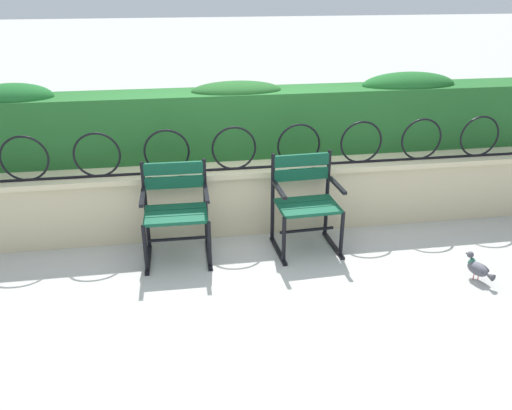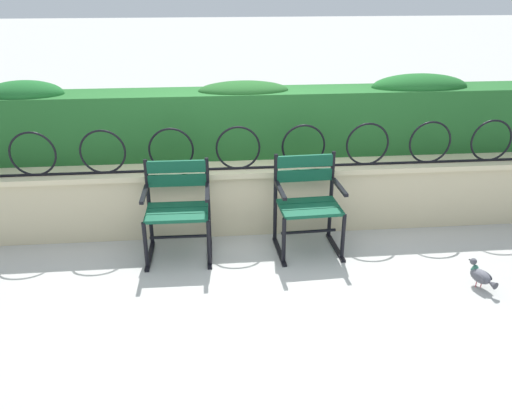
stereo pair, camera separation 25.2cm
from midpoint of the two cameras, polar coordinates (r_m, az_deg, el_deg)
ground_plane at (r=4.55m, az=-1.40°, el=-6.86°), size 60.00×60.00×0.00m
stone_wall at (r=5.10m, az=-2.64°, el=0.83°), size 6.57×0.41×0.65m
iron_arch_fence at (r=4.84m, az=-3.81°, el=6.01°), size 6.05×0.02×0.42m
hedge_row at (r=5.27m, az=-3.22°, el=9.44°), size 6.44×0.47×0.78m
park_chair_left at (r=4.61m, az=-10.39°, el=-0.41°), size 0.59×0.53×0.85m
park_chair_right at (r=4.70m, az=3.94°, el=0.51°), size 0.60×0.55×0.87m
pigeon_near_chairs at (r=4.64m, az=21.85°, el=-6.53°), size 0.16×0.28×0.22m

